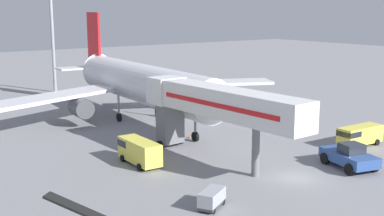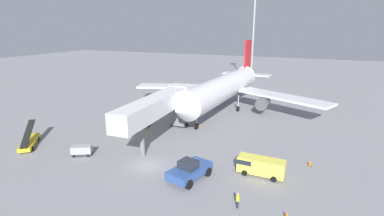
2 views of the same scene
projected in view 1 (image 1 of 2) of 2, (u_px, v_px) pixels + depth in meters
ground_plane at (296, 178)px, 44.46m from camera, size 300.00×300.00×0.00m
airplane_at_gate at (140, 83)px, 67.08m from camera, size 43.18×41.18×14.16m
jet_bridge at (212, 104)px, 48.52m from camera, size 4.02×20.48×7.50m
pushback_tug at (349, 156)px, 47.11m from camera, size 4.18×6.18×2.42m
service_van_outer_left at (359, 135)px, 54.73m from camera, size 5.64×2.34×2.16m
service_van_mid_left at (139, 150)px, 48.31m from camera, size 2.27×5.52×2.37m
baggage_cart_mid_center at (212, 198)px, 37.67m from camera, size 2.97×2.40×1.40m
safety_cone_bravo at (352, 127)px, 62.07m from camera, size 0.50×0.50×0.75m
safety_cone_charlie at (190, 136)px, 58.25m from camera, size 0.31×0.31×0.48m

